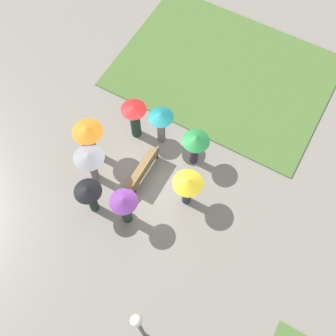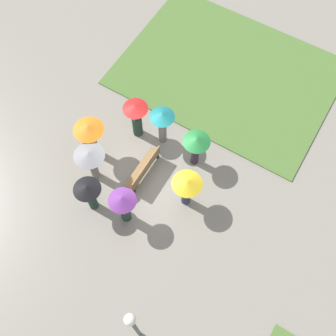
% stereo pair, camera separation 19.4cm
% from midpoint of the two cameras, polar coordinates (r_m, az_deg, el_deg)
% --- Properties ---
extents(ground_plane, '(90.00, 90.00, 0.00)m').
position_cam_midpoint_polar(ground_plane, '(16.61, -2.91, -0.19)').
color(ground_plane, gray).
extents(lawn_patch_near, '(6.86, 9.17, 0.06)m').
position_cam_midpoint_polar(lawn_patch_near, '(19.32, 7.31, 12.83)').
color(lawn_patch_near, '#4C7033').
rests_on(lawn_patch_near, ground_plane).
extents(park_bench, '(1.92, 0.43, 0.90)m').
position_cam_midpoint_polar(park_bench, '(16.09, -3.64, -0.16)').
color(park_bench, brown).
rests_on(park_bench, ground_plane).
extents(lamp_post, '(0.32, 0.32, 4.12)m').
position_cam_midpoint_polar(lamp_post, '(12.33, -4.37, -20.59)').
color(lamp_post, '#474C51').
rests_on(lamp_post, ground_plane).
extents(crowd_person_black, '(0.99, 0.99, 1.79)m').
position_cam_midpoint_polar(crowd_person_black, '(15.06, -10.95, -3.59)').
color(crowd_person_black, '#1E3328').
rests_on(crowd_person_black, ground_plane).
extents(crowd_person_teal, '(0.95, 0.95, 1.93)m').
position_cam_midpoint_polar(crowd_person_teal, '(16.04, -1.30, 6.33)').
color(crowd_person_teal, slate).
rests_on(crowd_person_teal, ground_plane).
extents(crowd_person_green, '(1.03, 1.03, 1.82)m').
position_cam_midpoint_polar(crowd_person_green, '(15.57, 3.41, 3.37)').
color(crowd_person_green, '#2D2333').
rests_on(crowd_person_green, ground_plane).
extents(crowd_person_red, '(0.98, 0.98, 1.93)m').
position_cam_midpoint_polar(crowd_person_red, '(16.42, -4.87, 6.83)').
color(crowd_person_red, '#1E3328').
rests_on(crowd_person_red, ground_plane).
extents(crowd_person_purple, '(0.99, 0.99, 1.93)m').
position_cam_midpoint_polar(crowd_person_purple, '(14.64, -6.29, -5.06)').
color(crowd_person_purple, '#1E3328').
rests_on(crowd_person_purple, ground_plane).
extents(crowd_person_yellow, '(1.09, 1.09, 1.84)m').
position_cam_midpoint_polar(crowd_person_yellow, '(14.79, 2.30, -2.39)').
color(crowd_person_yellow, '#282D47').
rests_on(crowd_person_yellow, ground_plane).
extents(crowd_person_grey, '(1.14, 1.14, 1.88)m').
position_cam_midpoint_polar(crowd_person_grey, '(15.43, -10.88, 1.02)').
color(crowd_person_grey, slate).
rests_on(crowd_person_grey, ground_plane).
extents(crowd_person_orange, '(1.16, 1.16, 1.99)m').
position_cam_midpoint_polar(crowd_person_orange, '(15.84, -11.07, 4.49)').
color(crowd_person_orange, black).
rests_on(crowd_person_orange, ground_plane).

